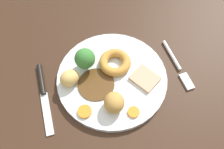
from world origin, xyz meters
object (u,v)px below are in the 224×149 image
Objects in this scene: carrot_coin_front at (134,112)px; broccoli_floret at (85,59)px; roast_potato_left at (116,102)px; fork at (178,65)px; dinner_plate at (112,78)px; meat_slice_main at (145,78)px; carrot_coin_back at (85,112)px; knife at (43,91)px; roast_potato_right at (69,78)px; yorkshire_pudding at (115,62)px.

broccoli_floret is (6.57, -15.10, 3.24)cm from carrot_coin_front.
roast_potato_left is 1.86× the size of carrot_coin_front.
roast_potato_left is 19.83cm from fork.
meat_slice_main is (-7.24, 3.27, 1.10)cm from dinner_plate.
carrot_coin_back is at bearing -79.67° from fork.
carrot_coin_back reaches higher than knife.
meat_slice_main is at bearing -155.00° from roast_potato_left.
dinner_plate is at bearing -143.04° from carrot_coin_back.
carrot_coin_back is at bearing 72.26° from broccoli_floret.
roast_potato_right is at bearing -97.94° from fork.
dinner_plate is 8.15cm from roast_potato_left.
yorkshire_pudding is at bearing 164.94° from broccoli_floret.
carrot_coin_front is 16.78cm from broccoli_floret.
meat_slice_main is at bearing -129.42° from carrot_coin_front.
knife is (7.93, -8.68, -1.26)cm from carrot_coin_back.
dinner_plate is 8.50× the size of carrot_coin_back.
broccoli_floret is (-4.73, -2.95, 1.59)cm from roast_potato_right.
roast_potato_right is 0.25× the size of knife.
fork is at bearing -172.20° from meat_slice_main.
carrot_coin_front is at bearing 132.93° from roast_potato_right.
dinner_plate is 8.02cm from meat_slice_main.
knife reaches higher than fork.
dinner_plate is 4.42× the size of meat_slice_main.
roast_potato_right is (8.10, -9.33, -0.24)cm from roast_potato_left.
meat_slice_main is at bearing 80.21° from knife.
broccoli_floret is at bearing -43.47° from dinner_plate.
fork is (-15.59, -8.35, -1.27)cm from carrot_coin_front.
roast_potato_left reaches higher than carrot_coin_front.
meat_slice_main is 17.88cm from roast_potato_right.
broccoli_floret is 0.40× the size of fork.
meat_slice_main is at bearing 130.95° from yorkshire_pudding.
yorkshire_pudding is 2.96× the size of carrot_coin_front.
roast_potato_right reaches higher than carrot_coin_back.
carrot_coin_back is 26.26cm from fork.
yorkshire_pudding is 14.26cm from carrot_coin_back.
fork is at bearing 173.57° from dinner_plate.
fork is at bearing -169.78° from carrot_coin_back.
roast_potato_left is at bearing 105.36° from broccoli_floret.
yorkshire_pudding is 16.14cm from fork.
knife is at bearing 13.24° from broccoli_floret.
carrot_coin_back reaches higher than fork.
carrot_coin_front is 0.44× the size of broccoli_floret.
fork is 0.82× the size of knife.
carrot_coin_back reaches higher than carrot_coin_front.
knife is (18.15, -12.37, -1.21)cm from carrot_coin_front.
yorkshire_pudding is at bearing -91.50° from carrot_coin_front.
meat_slice_main is at bearing 146.70° from broccoli_floret.
knife is at bearing -7.20° from dinner_plate.
dinner_plate is at bearing -81.80° from carrot_coin_front.
carrot_coin_back is (15.98, 3.31, -0.08)cm from meat_slice_main.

